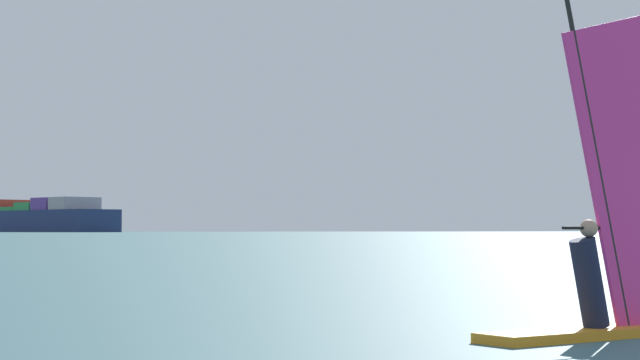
# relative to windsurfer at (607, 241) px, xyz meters

# --- Properties ---
(windsurfer) EXTENTS (3.23, 2.63, 4.63)m
(windsurfer) POSITION_rel_windsurfer_xyz_m (0.00, 0.00, 0.00)
(windsurfer) COLOR orange
(windsurfer) RESTS_ON ground_plane
(cargo_ship) EXTENTS (172.93, 164.47, 37.48)m
(cargo_ship) POSITION_rel_windsurfer_xyz_m (-249.41, 727.88, 8.20)
(cargo_ship) COLOR navy
(cargo_ship) RESTS_ON ground_plane
(distant_headland) EXTENTS (807.78, 511.57, 41.84)m
(distant_headland) POSITION_rel_windsurfer_xyz_m (-422.81, 1262.85, 19.75)
(distant_headland) COLOR #756B56
(distant_headland) RESTS_ON ground_plane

